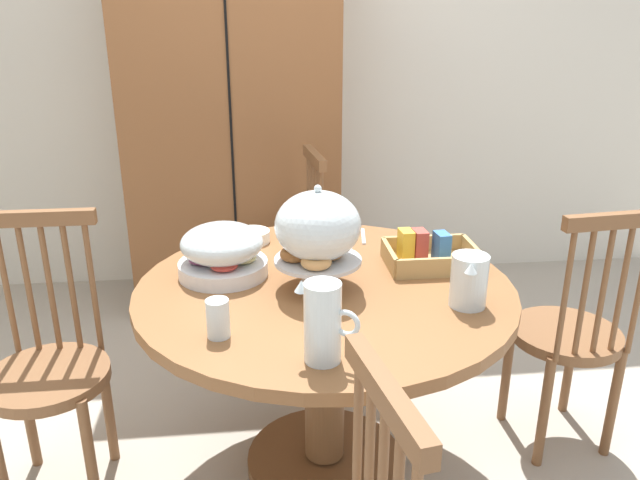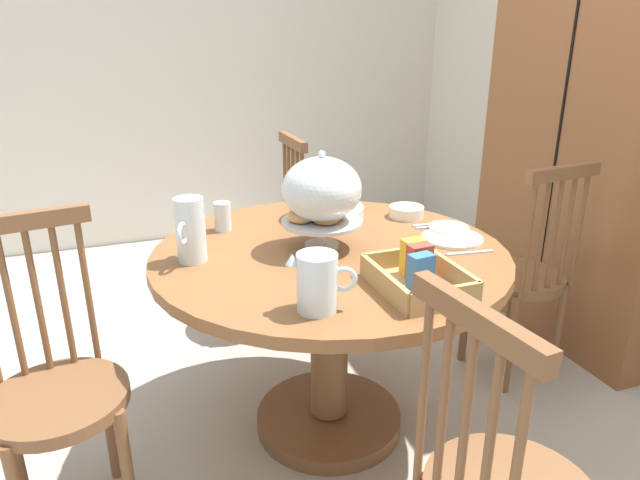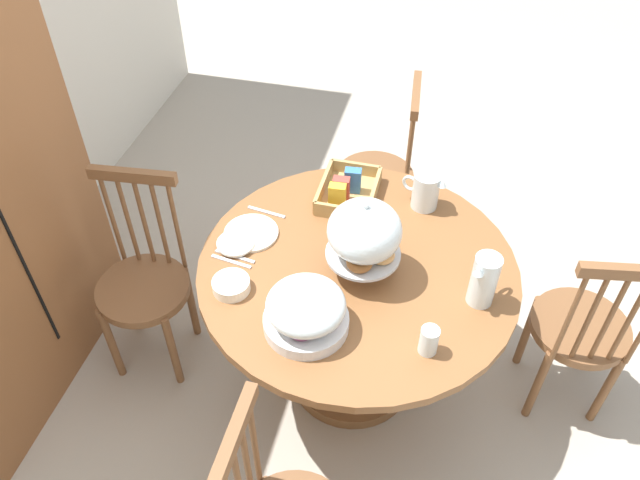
{
  "view_description": "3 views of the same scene",
  "coord_description": "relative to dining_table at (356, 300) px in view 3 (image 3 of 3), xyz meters",
  "views": [
    {
      "loc": [
        -0.2,
        -1.87,
        1.59
      ],
      "look_at": [
        0.02,
        0.13,
        0.84
      ],
      "focal_mm": 35.1,
      "sensor_mm": 36.0,
      "label": 1
    },
    {
      "loc": [
        1.71,
        -0.68,
        1.45
      ],
      "look_at": [
        -0.08,
        -0.02,
        0.74
      ],
      "focal_mm": 31.5,
      "sensor_mm": 36.0,
      "label": 2
    },
    {
      "loc": [
        -1.64,
        -0.3,
        2.51
      ],
      "look_at": [
        0.02,
        0.13,
        0.84
      ],
      "focal_mm": 35.63,
      "sensor_mm": 36.0,
      "label": 3
    }
  ],
  "objects": [
    {
      "name": "ground_plane",
      "position": [
        -0.02,
        0.02,
        -0.53
      ],
      "size": [
        10.0,
        10.0,
        0.0
      ],
      "primitive_type": "plane",
      "color": "#A89E8E"
    },
    {
      "name": "dining_table",
      "position": [
        0.0,
        0.0,
        0.0
      ],
      "size": [
        1.24,
        1.24,
        0.74
      ],
      "color": "brown",
      "rests_on": "ground_plane"
    },
    {
      "name": "windsor_chair_near_window",
      "position": [
        0.13,
        -0.91,
        -0.08
      ],
      "size": [
        0.41,
        0.41,
        0.97
      ],
      "color": "brown",
      "rests_on": "ground_plane"
    },
    {
      "name": "windsor_chair_by_cabinet",
      "position": [
        0.92,
        0.07,
        -0.08
      ],
      "size": [
        0.4,
        0.4,
        0.97
      ],
      "color": "brown",
      "rests_on": "ground_plane"
    },
    {
      "name": "windsor_chair_facing_door",
      "position": [
        -0.08,
        0.91,
        -0.08
      ],
      "size": [
        0.4,
        0.4,
        0.97
      ],
      "color": "brown",
      "rests_on": "ground_plane"
    },
    {
      "name": "pastry_stand_with_dome",
      "position": [
        -0.03,
        -0.02,
        0.4
      ],
      "size": [
        0.28,
        0.28,
        0.34
      ],
      "color": "silver",
      "rests_on": "dining_table"
    },
    {
      "name": "fruit_platter_covered",
      "position": [
        -0.33,
        0.11,
        0.29
      ],
      "size": [
        0.3,
        0.3,
        0.18
      ],
      "color": "silver",
      "rests_on": "dining_table"
    },
    {
      "name": "orange_juice_pitcher",
      "position": [
        -0.06,
        -0.46,
        0.3
      ],
      "size": [
        0.17,
        0.11,
        0.22
      ],
      "color": "silver",
      "rests_on": "dining_table"
    },
    {
      "name": "milk_pitcher",
      "position": [
        0.41,
        -0.2,
        0.28
      ],
      "size": [
        0.11,
        0.19,
        0.16
      ],
      "color": "silver",
      "rests_on": "dining_table"
    },
    {
      "name": "cereal_basket",
      "position": [
        0.38,
        0.13,
        0.24
      ],
      "size": [
        0.32,
        0.24,
        0.12
      ],
      "color": "tan",
      "rests_on": "dining_table"
    },
    {
      "name": "china_plate_large",
      "position": [
        0.06,
        0.45,
        0.21
      ],
      "size": [
        0.22,
        0.22,
        0.01
      ],
      "primitive_type": "cylinder",
      "color": "white",
      "rests_on": "dining_table"
    },
    {
      "name": "china_plate_small",
      "position": [
        -0.02,
        0.49,
        0.22
      ],
      "size": [
        0.15,
        0.15,
        0.01
      ],
      "primitive_type": "cylinder",
      "color": "white",
      "rests_on": "china_plate_large"
    },
    {
      "name": "cereal_bowl",
      "position": [
        -0.24,
        0.43,
        0.23
      ],
      "size": [
        0.14,
        0.14,
        0.04
      ],
      "primitive_type": "cylinder",
      "color": "white",
      "rests_on": "dining_table"
    },
    {
      "name": "drinking_glass",
      "position": [
        -0.33,
        -0.31,
        0.26
      ],
      "size": [
        0.06,
        0.06,
        0.11
      ],
      "primitive_type": "cylinder",
      "color": "silver",
      "rests_on": "dining_table"
    },
    {
      "name": "table_knife",
      "position": [
        -0.07,
        0.47,
        0.21
      ],
      "size": [
        0.04,
        0.17,
        0.01
      ],
      "primitive_type": "cube",
      "rotation": [
        0.0,
        0.0,
        7.71
      ],
      "color": "silver",
      "rests_on": "dining_table"
    },
    {
      "name": "dinner_fork",
      "position": [
        -0.1,
        0.48,
        0.21
      ],
      "size": [
        0.04,
        0.17,
        0.01
      ],
      "primitive_type": "cube",
      "rotation": [
        0.0,
        0.0,
        7.71
      ],
      "color": "silver",
      "rests_on": "dining_table"
    },
    {
      "name": "soup_spoon",
      "position": [
        0.2,
        0.43,
        0.21
      ],
      "size": [
        0.04,
        0.17,
        0.01
      ],
      "primitive_type": "cube",
      "rotation": [
        0.0,
        0.0,
        7.71
      ],
      "color": "silver",
      "rests_on": "dining_table"
    }
  ]
}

